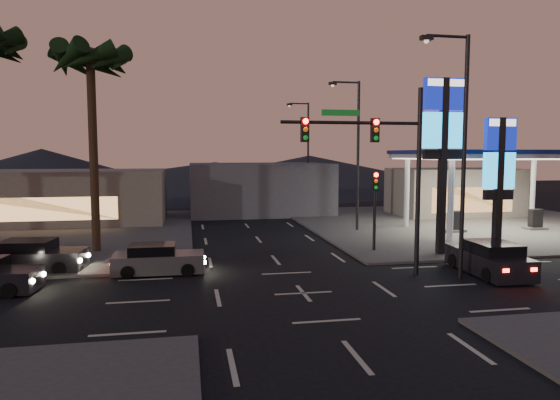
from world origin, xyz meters
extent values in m
plane|color=black|center=(0.00, 0.00, 0.00)|extent=(140.00, 140.00, 0.00)
cube|color=#47443F|center=(16.00, 16.00, 0.06)|extent=(24.00, 24.00, 0.12)
cylinder|color=silver|center=(11.00, 9.00, 2.50)|extent=(0.36, 0.36, 5.00)
cylinder|color=silver|center=(11.00, 15.00, 2.50)|extent=(0.36, 0.36, 5.00)
cylinder|color=silver|center=(21.00, 15.00, 2.50)|extent=(0.36, 0.36, 5.00)
cube|color=silver|center=(16.00, 12.00, 5.20)|extent=(12.00, 8.00, 0.50)
cube|color=white|center=(16.00, 12.00, 4.90)|extent=(11.60, 7.60, 0.06)
cube|color=navy|center=(16.00, 12.00, 5.35)|extent=(12.20, 8.20, 0.25)
cube|color=black|center=(13.00, 12.00, 0.80)|extent=(0.80, 0.50, 1.40)
cube|color=black|center=(19.00, 12.00, 0.80)|extent=(0.80, 0.50, 1.40)
cube|color=#726B5B|center=(18.00, 21.00, 2.00)|extent=(10.00, 6.00, 4.00)
cube|color=black|center=(8.50, 5.50, 4.50)|extent=(0.35, 0.35, 9.00)
cube|color=#0C188D|center=(8.50, 5.50, 8.20)|extent=(2.20, 0.30, 1.60)
cube|color=white|center=(8.50, 5.50, 8.75)|extent=(1.98, 0.32, 0.35)
cube|color=#19A2F1|center=(8.50, 5.50, 6.40)|extent=(2.20, 0.30, 1.80)
cube|color=black|center=(8.50, 5.50, 5.20)|extent=(2.09, 0.28, 0.50)
cube|color=black|center=(11.00, 4.50, 3.50)|extent=(0.35, 0.35, 7.00)
cube|color=#0C188D|center=(11.00, 4.50, 6.20)|extent=(1.60, 0.30, 1.60)
cube|color=white|center=(11.00, 4.50, 6.75)|extent=(1.44, 0.32, 0.35)
cube|color=#19A2F1|center=(11.00, 4.50, 4.40)|extent=(1.60, 0.30, 1.80)
cube|color=black|center=(11.00, 4.50, 3.20)|extent=(1.52, 0.28, 0.50)
cylinder|color=black|center=(5.50, 2.00, 4.00)|extent=(0.20, 0.20, 8.00)
cylinder|color=black|center=(2.50, 2.00, 6.50)|extent=(6.00, 0.14, 0.14)
cube|color=#0C3F14|center=(2.00, 2.00, 6.90)|extent=(1.60, 0.05, 0.25)
cube|color=black|center=(3.50, 2.00, 6.20)|extent=(0.32, 0.25, 1.00)
sphere|color=#FF0C07|center=(3.50, 1.85, 6.53)|extent=(0.22, 0.22, 0.22)
sphere|color=orange|center=(3.50, 1.85, 6.20)|extent=(0.20, 0.20, 0.20)
sphere|color=#0CB226|center=(3.50, 1.85, 5.87)|extent=(0.20, 0.20, 0.20)
cube|color=black|center=(0.50, 2.00, 6.20)|extent=(0.32, 0.25, 1.00)
sphere|color=#FF0C07|center=(0.50, 1.85, 6.53)|extent=(0.22, 0.22, 0.22)
sphere|color=orange|center=(0.50, 1.85, 6.20)|extent=(0.20, 0.20, 0.20)
sphere|color=#0CB226|center=(0.50, 1.85, 5.87)|extent=(0.20, 0.20, 0.20)
cylinder|color=black|center=(5.50, 7.00, 2.00)|extent=(0.16, 0.16, 4.00)
cube|color=black|center=(5.50, 7.00, 3.80)|extent=(0.32, 0.25, 1.00)
sphere|color=#FF0C07|center=(5.50, 6.85, 4.13)|extent=(0.22, 0.22, 0.22)
sphere|color=orange|center=(5.50, 6.85, 3.80)|extent=(0.20, 0.20, 0.20)
sphere|color=#0CB226|center=(5.50, 6.85, 3.47)|extent=(0.20, 0.20, 0.20)
cylinder|color=black|center=(7.00, 1.00, 5.00)|extent=(0.18, 0.18, 10.00)
cylinder|color=black|center=(6.10, 1.00, 9.90)|extent=(1.80, 0.12, 0.12)
cube|color=black|center=(5.20, 1.00, 9.80)|extent=(0.50, 0.25, 0.18)
sphere|color=#FFCC8C|center=(5.20, 1.00, 9.68)|extent=(0.20, 0.20, 0.20)
cylinder|color=black|center=(7.00, 14.00, 5.00)|extent=(0.18, 0.18, 10.00)
cylinder|color=black|center=(6.10, 14.00, 9.90)|extent=(1.80, 0.12, 0.12)
cube|color=black|center=(5.20, 14.00, 9.80)|extent=(0.50, 0.25, 0.18)
sphere|color=#FFCC8C|center=(5.20, 14.00, 9.68)|extent=(0.20, 0.20, 0.20)
cylinder|color=black|center=(7.00, 28.00, 5.00)|extent=(0.18, 0.18, 10.00)
cylinder|color=black|center=(6.10, 28.00, 9.90)|extent=(1.80, 0.12, 0.12)
cube|color=black|center=(5.20, 28.00, 9.80)|extent=(0.50, 0.25, 0.18)
sphere|color=#FFCC8C|center=(5.20, 28.00, 9.68)|extent=(0.20, 0.20, 0.20)
cylinder|color=black|center=(-9.00, 9.50, 5.10)|extent=(0.44, 0.44, 10.20)
sphere|color=black|center=(-9.00, 9.50, 10.20)|extent=(0.90, 0.90, 0.90)
cone|color=black|center=(-7.70, 9.50, 9.90)|extent=(0.90, 2.74, 1.91)
cone|color=black|center=(-8.08, 10.42, 9.90)|extent=(2.57, 2.57, 1.91)
cone|color=black|center=(-9.00, 10.80, 9.90)|extent=(2.74, 0.90, 1.91)
cone|color=black|center=(-9.92, 10.42, 9.90)|extent=(2.57, 2.57, 1.91)
cone|color=black|center=(-10.30, 9.50, 9.90)|extent=(0.90, 2.74, 1.91)
cone|color=black|center=(-9.92, 8.58, 9.90)|extent=(2.57, 2.57, 1.91)
cone|color=black|center=(-9.00, 8.20, 9.90)|extent=(2.74, 0.90, 1.91)
cone|color=black|center=(-8.08, 8.58, 9.90)|extent=(2.57, 2.57, 1.91)
cone|color=black|center=(-12.70, 9.50, 10.50)|extent=(0.90, 2.74, 1.91)
cone|color=black|center=(-13.08, 10.42, 10.50)|extent=(2.57, 2.57, 1.91)
cube|color=#726B5B|center=(-14.00, 22.00, 2.00)|extent=(16.00, 8.00, 4.00)
cube|color=#4C4C51|center=(2.00, 26.00, 2.20)|extent=(12.00, 9.00, 4.40)
cone|color=black|center=(-25.00, 60.00, 3.00)|extent=(40.00, 40.00, 6.00)
cone|color=black|center=(15.00, 60.00, 2.50)|extent=(50.00, 50.00, 5.00)
cone|color=black|center=(0.00, 60.00, 2.00)|extent=(60.00, 60.00, 4.00)
cylinder|color=black|center=(-10.50, 2.85, 0.29)|extent=(0.59, 0.26, 0.58)
cylinder|color=black|center=(-10.63, 1.33, 0.29)|extent=(0.59, 0.26, 0.58)
sphere|color=#FFF2BF|center=(-9.80, 2.57, 0.56)|extent=(0.20, 0.20, 0.20)
sphere|color=#FFF2BF|center=(-9.89, 1.49, 0.56)|extent=(0.20, 0.20, 0.20)
sphere|color=#FFF2BF|center=(-11.31, 3.11, 0.64)|extent=(0.23, 0.23, 0.23)
cube|color=#58585A|center=(-5.50, 4.19, 0.49)|extent=(3.90, 1.67, 0.80)
cube|color=black|center=(-5.77, 4.19, 1.02)|extent=(1.96, 1.52, 0.57)
cylinder|color=black|center=(-4.26, 4.93, 0.28)|extent=(0.57, 0.22, 0.57)
cylinder|color=black|center=(-4.27, 3.43, 0.28)|extent=(0.57, 0.22, 0.57)
cylinder|color=black|center=(-6.73, 4.95, 0.28)|extent=(0.57, 0.22, 0.57)
cylinder|color=black|center=(-6.74, 3.45, 0.28)|extent=(0.57, 0.22, 0.57)
sphere|color=#FFF2BF|center=(-3.55, 4.70, 0.55)|extent=(0.19, 0.19, 0.19)
sphere|color=#FFF2BF|center=(-3.56, 3.64, 0.55)|extent=(0.19, 0.19, 0.19)
cube|color=#FF140A|center=(-7.44, 4.74, 0.62)|extent=(0.07, 0.22, 0.12)
cube|color=#FF140A|center=(-7.45, 3.68, 0.62)|extent=(0.07, 0.22, 0.12)
cube|color=black|center=(-10.93, 5.54, 0.53)|extent=(4.44, 2.28, 0.87)
cube|color=black|center=(-11.21, 5.58, 1.11)|extent=(2.31, 1.89, 0.63)
cylinder|color=black|center=(-9.48, 6.20, 0.31)|extent=(0.64, 0.30, 0.62)
cylinder|color=black|center=(-9.68, 4.56, 0.31)|extent=(0.64, 0.30, 0.62)
cylinder|color=black|center=(-12.17, 6.52, 0.31)|extent=(0.64, 0.30, 0.62)
sphere|color=#FFF2BF|center=(-8.74, 5.86, 0.60)|extent=(0.21, 0.21, 0.21)
sphere|color=#FFF2BF|center=(-8.88, 4.71, 0.60)|extent=(0.21, 0.21, 0.21)
cube|color=black|center=(8.59, 1.44, 0.55)|extent=(1.99, 4.43, 0.89)
cube|color=black|center=(8.58, 1.14, 1.14)|extent=(1.76, 2.24, 0.65)
cylinder|color=black|center=(7.79, 2.86, 0.32)|extent=(0.26, 0.64, 0.64)
cylinder|color=black|center=(9.48, 2.80, 0.32)|extent=(0.26, 0.64, 0.64)
cylinder|color=black|center=(7.69, 0.08, 0.32)|extent=(0.26, 0.64, 0.64)
cylinder|color=black|center=(9.38, 0.02, 0.32)|extent=(0.26, 0.64, 0.64)
cube|color=#FF140A|center=(7.91, -0.72, 0.70)|extent=(0.25, 0.09, 0.14)
cube|color=#FF140A|center=(9.11, -0.76, 0.70)|extent=(0.25, 0.09, 0.14)
camera|label=1|loc=(-4.21, -17.84, 5.21)|focal=32.00mm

